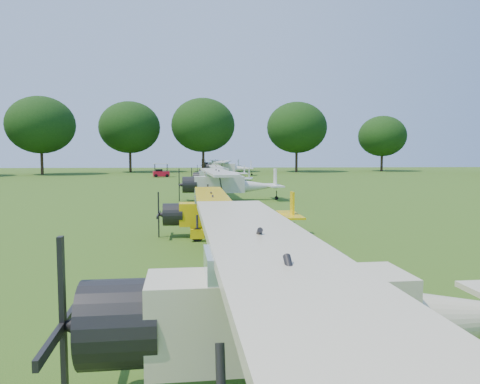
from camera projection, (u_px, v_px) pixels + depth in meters
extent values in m
plane|color=#1E4C13|center=(224.00, 216.00, 25.81)|extent=(160.00, 160.00, 0.00)
cylinder|color=#331E13|center=(382.00, 161.00, 85.22)|extent=(0.44, 0.44, 3.70)
ellipsoid|color=black|center=(382.00, 136.00, 84.83)|extent=(8.63, 8.63, 7.34)
cylinder|color=#331E13|center=(296.00, 159.00, 82.39)|extent=(0.44, 0.44, 4.51)
ellipsoid|color=black|center=(297.00, 128.00, 81.92)|extent=(10.52, 10.52, 8.94)
cylinder|color=#331E13|center=(203.00, 158.00, 81.90)|extent=(0.44, 0.44, 4.74)
ellipsoid|color=black|center=(203.00, 125.00, 81.41)|extent=(11.05, 11.05, 9.39)
cylinder|color=#331E13|center=(130.00, 159.00, 80.95)|extent=(0.44, 0.44, 4.49)
ellipsoid|color=black|center=(130.00, 127.00, 80.48)|extent=(10.47, 10.47, 8.90)
cylinder|color=#331E13|center=(42.00, 160.00, 72.23)|extent=(0.44, 0.44, 4.44)
ellipsoid|color=black|center=(41.00, 125.00, 71.77)|extent=(10.36, 10.36, 8.80)
cube|color=beige|center=(279.00, 316.00, 6.56)|extent=(3.73, 1.32, 1.20)
cube|color=#8CA5B2|center=(271.00, 273.00, 6.49)|extent=(1.90, 1.17, 0.63)
cylinder|color=black|center=(121.00, 323.00, 6.29)|extent=(1.11, 1.25, 1.19)
cube|color=black|center=(63.00, 326.00, 6.20)|extent=(0.08, 0.14, 2.41)
cube|color=beige|center=(271.00, 252.00, 6.47)|extent=(2.43, 12.23, 0.16)
cylinder|color=black|center=(208.00, 339.00, 7.94)|extent=(0.70, 0.23, 0.69)
cube|color=#E2B909|center=(214.00, 214.00, 19.41)|extent=(2.89, 0.98, 0.94)
cone|color=#E2B909|center=(271.00, 216.00, 19.68)|extent=(2.54, 0.92, 0.80)
cube|color=#8CA5B2|center=(212.00, 202.00, 19.36)|extent=(1.47, 0.89, 0.49)
cylinder|color=black|center=(173.00, 214.00, 19.24)|extent=(0.84, 0.96, 0.93)
cube|color=black|center=(159.00, 215.00, 19.18)|extent=(0.06, 0.11, 1.88)
cube|color=#E2B909|center=(212.00, 197.00, 19.34)|extent=(1.72, 9.52, 0.13)
cube|color=#E2B909|center=(292.00, 205.00, 19.73)|extent=(0.11, 0.49, 1.16)
cube|color=#E2B909|center=(290.00, 215.00, 19.76)|extent=(0.87, 2.53, 0.08)
cylinder|color=black|center=(197.00, 235.00, 18.29)|extent=(0.54, 0.17, 0.54)
cylinder|color=black|center=(197.00, 226.00, 20.50)|extent=(0.54, 0.17, 0.54)
cylinder|color=black|center=(294.00, 232.00, 19.84)|extent=(0.22, 0.08, 0.21)
cube|color=silver|center=(219.00, 184.00, 33.63)|extent=(3.66, 1.38, 1.17)
cone|color=silver|center=(260.00, 186.00, 34.10)|extent=(3.21, 1.29, 1.01)
cube|color=#8CA5B2|center=(217.00, 176.00, 33.56)|extent=(1.87, 1.19, 0.61)
cylinder|color=black|center=(189.00, 185.00, 33.31)|extent=(1.11, 1.25, 1.16)
cube|color=black|center=(179.00, 185.00, 33.20)|extent=(0.08, 0.14, 2.35)
cube|color=silver|center=(217.00, 172.00, 33.54)|extent=(2.70, 11.95, 0.16)
cube|color=silver|center=(275.00, 179.00, 34.22)|extent=(0.17, 0.62, 1.45)
cube|color=silver|center=(274.00, 185.00, 34.25)|extent=(1.23, 3.20, 0.10)
cylinder|color=black|center=(208.00, 198.00, 32.19)|extent=(0.68, 0.24, 0.67)
cylinder|color=black|center=(205.00, 194.00, 34.94)|extent=(0.68, 0.24, 0.67)
cylinder|color=black|center=(276.00, 198.00, 34.36)|extent=(0.28, 0.11, 0.27)
cube|color=silver|center=(215.00, 177.00, 46.65)|extent=(3.06, 1.32, 0.97)
cone|color=silver|center=(240.00, 179.00, 46.43)|extent=(2.69, 1.22, 0.83)
cube|color=#8CA5B2|center=(214.00, 172.00, 46.61)|extent=(1.59, 1.07, 0.51)
cylinder|color=black|center=(198.00, 177.00, 46.81)|extent=(0.97, 1.08, 0.96)
cube|color=black|center=(192.00, 177.00, 46.87)|extent=(0.07, 0.12, 1.94)
cube|color=silver|center=(214.00, 170.00, 46.59)|extent=(2.82, 9.91, 0.13)
cube|color=silver|center=(249.00, 174.00, 46.31)|extent=(0.17, 0.52, 1.20)
cube|color=silver|center=(248.00, 178.00, 46.35)|extent=(1.17, 2.68, 0.08)
cylinder|color=black|center=(206.00, 185.00, 45.63)|extent=(0.57, 0.23, 0.56)
cylinder|color=black|center=(209.00, 183.00, 47.93)|extent=(0.57, 0.23, 0.56)
cylinder|color=black|center=(250.00, 186.00, 46.40)|extent=(0.23, 0.11, 0.22)
cube|color=silver|center=(217.00, 173.00, 57.08)|extent=(2.98, 1.00, 0.97)
cone|color=silver|center=(237.00, 174.00, 57.35)|extent=(2.61, 0.94, 0.83)
cube|color=#8CA5B2|center=(216.00, 169.00, 57.02)|extent=(1.51, 0.91, 0.51)
cylinder|color=black|center=(202.00, 173.00, 56.90)|extent=(0.87, 0.99, 0.96)
cube|color=black|center=(197.00, 173.00, 56.83)|extent=(0.06, 0.11, 1.93)
cube|color=silver|center=(216.00, 167.00, 57.00)|extent=(1.76, 9.80, 0.13)
cube|color=silver|center=(244.00, 170.00, 57.40)|extent=(0.11, 0.51, 1.20)
cube|color=silver|center=(244.00, 173.00, 57.43)|extent=(0.89, 2.61, 0.08)
cylinder|color=black|center=(211.00, 179.00, 55.92)|extent=(0.56, 0.17, 0.55)
cylinder|color=black|center=(210.00, 178.00, 58.20)|extent=(0.56, 0.17, 0.55)
cylinder|color=black|center=(245.00, 180.00, 57.51)|extent=(0.22, 0.08, 0.22)
cube|color=silver|center=(224.00, 168.00, 70.24)|extent=(3.64, 1.46, 1.16)
cone|color=silver|center=(244.00, 169.00, 70.08)|extent=(3.19, 1.36, 0.99)
cube|color=#8CA5B2|center=(223.00, 164.00, 70.20)|extent=(1.88, 1.22, 0.61)
cylinder|color=black|center=(210.00, 168.00, 70.37)|extent=(1.12, 1.26, 1.15)
cube|color=black|center=(205.00, 168.00, 70.41)|extent=(0.08, 0.14, 2.32)
cube|color=silver|center=(223.00, 162.00, 70.17)|extent=(2.98, 11.82, 0.15)
cube|color=silver|center=(251.00, 165.00, 69.97)|extent=(0.18, 0.62, 1.44)
cube|color=silver|center=(250.00, 168.00, 70.02)|extent=(1.30, 3.18, 0.10)
cylinder|color=black|center=(217.00, 173.00, 68.99)|extent=(0.68, 0.25, 0.66)
cylinder|color=black|center=(219.00, 173.00, 71.74)|extent=(0.68, 0.25, 0.66)
cylinder|color=black|center=(252.00, 174.00, 70.09)|extent=(0.27, 0.12, 0.27)
cube|color=silver|center=(217.00, 165.00, 83.90)|extent=(3.53, 1.53, 1.12)
cone|color=silver|center=(233.00, 166.00, 84.53)|extent=(3.10, 1.42, 0.96)
cube|color=#8CA5B2|center=(216.00, 162.00, 83.82)|extent=(1.84, 1.24, 0.59)
cylinder|color=black|center=(206.00, 165.00, 83.46)|extent=(1.12, 1.25, 1.11)
cube|color=black|center=(202.00, 165.00, 83.31)|extent=(0.08, 0.14, 2.24)
cube|color=silver|center=(216.00, 160.00, 83.80)|extent=(3.29, 11.41, 0.15)
cube|color=silver|center=(238.00, 163.00, 84.71)|extent=(0.20, 0.60, 1.39)
cube|color=silver|center=(238.00, 166.00, 84.73)|extent=(1.36, 3.09, 0.10)
cylinder|color=black|center=(213.00, 170.00, 82.48)|extent=(0.66, 0.27, 0.64)
cylinder|color=black|center=(211.00, 169.00, 85.08)|extent=(0.66, 0.27, 0.64)
cylinder|color=black|center=(239.00, 171.00, 84.85)|extent=(0.27, 0.12, 0.26)
cube|color=red|center=(161.00, 174.00, 65.41)|extent=(2.43, 1.63, 0.71)
cube|color=black|center=(159.00, 171.00, 65.30)|extent=(1.11, 1.27, 0.46)
cube|color=silver|center=(161.00, 164.00, 65.29)|extent=(2.35, 1.71, 0.08)
cylinder|color=black|center=(156.00, 176.00, 64.63)|extent=(0.47, 0.23, 0.45)
cylinder|color=black|center=(155.00, 175.00, 65.85)|extent=(0.47, 0.23, 0.45)
cylinder|color=black|center=(167.00, 176.00, 65.01)|extent=(0.47, 0.23, 0.45)
cylinder|color=black|center=(166.00, 175.00, 66.23)|extent=(0.47, 0.23, 0.45)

